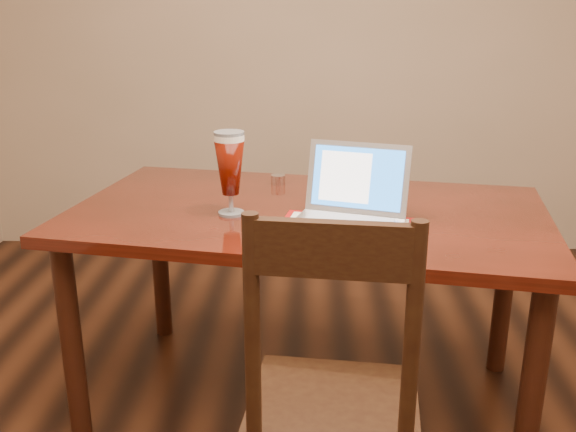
{
  "coord_description": "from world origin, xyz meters",
  "views": [
    {
      "loc": [
        -0.15,
        -1.5,
        1.53
      ],
      "look_at": [
        -0.24,
        0.7,
        0.8
      ],
      "focal_mm": 40.0,
      "sensor_mm": 36.0,
      "label": 1
    }
  ],
  "objects": [
    {
      "name": "dining_table",
      "position": [
        -0.17,
        0.75,
        0.72
      ],
      "size": [
        1.87,
        1.25,
        1.11
      ],
      "rotation": [
        0.0,
        0.0,
        -0.17
      ],
      "color": "#51140A",
      "rests_on": "ground"
    },
    {
      "name": "dining_chair",
      "position": [
        -0.09,
        -0.03,
        0.51
      ],
      "size": [
        0.5,
        0.48,
        1.09
      ],
      "rotation": [
        0.0,
        0.0,
        -0.1
      ],
      "color": "black",
      "rests_on": "ground"
    }
  ]
}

